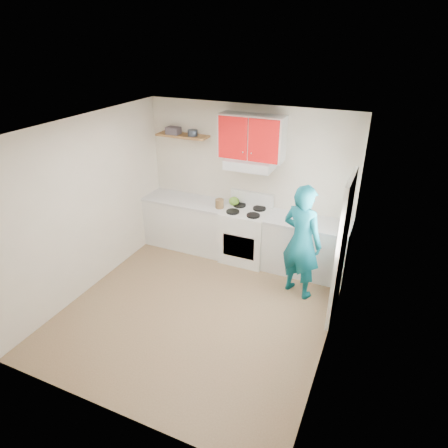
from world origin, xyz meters
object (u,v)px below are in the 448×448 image
at_px(crock, 220,204).
at_px(person, 302,242).
at_px(stove, 246,235).
at_px(tin, 193,133).
at_px(kettle, 234,201).

distance_m(crock, person, 1.64).
height_order(stove, crock, crock).
bearing_deg(crock, stove, 8.15).
bearing_deg(stove, tin, 171.41).
height_order(kettle, crock, same).
bearing_deg(stove, crock, -171.85).
distance_m(tin, person, 2.57).
relative_size(tin, kettle, 0.91).
relative_size(stove, tin, 5.63).
xyz_separation_m(tin, kettle, (0.77, -0.03, -1.09)).
relative_size(kettle, crock, 1.04).
distance_m(stove, kettle, 0.62).
bearing_deg(person, tin, 1.35).
distance_m(kettle, person, 1.55).
bearing_deg(kettle, tin, 173.61).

